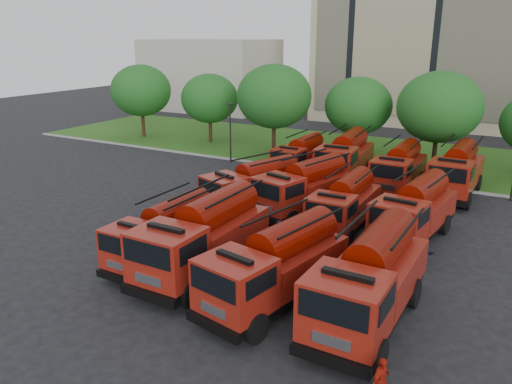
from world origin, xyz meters
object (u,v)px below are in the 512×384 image
fire_truck_1 (204,236)px  fire_truck_9 (345,157)px  fire_truck_6 (345,204)px  firefighter_3 (362,327)px  firefighter_0 (323,336)px  firefighter_1 (254,331)px  firefighter_5 (418,268)px  fire_truck_3 (370,279)px  fire_truck_7 (415,211)px  fire_truck_10 (399,168)px  fire_truck_4 (254,186)px  fire_truck_2 (276,265)px  firefighter_4 (280,252)px  fire_truck_11 (457,171)px  fire_truck_8 (301,156)px  fire_truck_0 (165,232)px  fire_truck_5 (304,187)px

fire_truck_1 → fire_truck_9: size_ratio=0.99×
fire_truck_6 → firefighter_3: fire_truck_6 is taller
fire_truck_1 → firefighter_0: 7.31m
firefighter_1 → firefighter_5: bearing=81.7°
fire_truck_3 → fire_truck_7: 9.09m
fire_truck_9 → fire_truck_10: (4.26, -0.85, -0.15)m
fire_truck_4 → firefighter_3: fire_truck_4 is taller
fire_truck_2 → firefighter_4: size_ratio=4.52×
fire_truck_9 → firefighter_5: bearing=-61.3°
fire_truck_11 → firefighter_4: size_ratio=4.51×
fire_truck_1 → firefighter_5: size_ratio=5.42×
fire_truck_10 → fire_truck_11: (3.70, 0.82, 0.11)m
fire_truck_11 → fire_truck_6: bearing=-113.4°
firefighter_3 → firefighter_4: firefighter_3 is taller
fire_truck_6 → firefighter_3: 10.19m
fire_truck_2 → firefighter_4: (-2.08, 4.56, -1.69)m
fire_truck_8 → fire_truck_11: (11.55, 0.19, 0.26)m
fire_truck_7 → fire_truck_8: (-10.75, 9.20, -0.17)m
fire_truck_0 → firefighter_1: fire_truck_0 is taller
fire_truck_3 → fire_truck_11: (0.53, 18.48, -0.06)m
fire_truck_5 → fire_truck_6: bearing=-9.4°
firefighter_4 → fire_truck_7: bearing=-84.6°
fire_truck_8 → fire_truck_6: bearing=-52.6°
fire_truck_3 → fire_truck_6: fire_truck_3 is taller
fire_truck_0 → fire_truck_7: 13.13m
fire_truck_4 → firefighter_3: 13.88m
fire_truck_7 → fire_truck_1: bearing=-124.1°
fire_truck_5 → firefighter_3: (7.12, -10.66, -1.67)m
fire_truck_9 → fire_truck_0: bearing=-102.4°
fire_truck_3 → firefighter_0: size_ratio=4.96×
fire_truck_1 → fire_truck_6: (3.85, 8.31, -0.27)m
firefighter_3 → fire_truck_8: bearing=-63.9°
fire_truck_7 → fire_truck_9: bearing=134.4°
fire_truck_5 → fire_truck_6: 3.43m
fire_truck_2 → fire_truck_4: 11.32m
fire_truck_9 → fire_truck_6: bearing=-74.6°
fire_truck_1 → fire_truck_5: (0.73, 9.72, -0.15)m
fire_truck_11 → firefighter_1: (-4.01, -21.25, -1.75)m
fire_truck_2 → fire_truck_8: size_ratio=1.18×
firefighter_5 → fire_truck_4: bearing=-27.9°
fire_truck_1 → firefighter_0: fire_truck_1 is taller
fire_truck_5 → fire_truck_11: fire_truck_11 is taller
fire_truck_4 → firefighter_4: fire_truck_4 is taller
firefighter_1 → fire_truck_8: bearing=128.2°
fire_truck_0 → fire_truck_3: 10.18m
fire_truck_9 → firefighter_4: (1.62, -14.40, -1.80)m
fire_truck_0 → fire_truck_6: size_ratio=1.00×
fire_truck_1 → fire_truck_2: bearing=-11.3°
fire_truck_9 → firefighter_1: fire_truck_9 is taller
fire_truck_1 → fire_truck_5: size_ratio=1.04×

